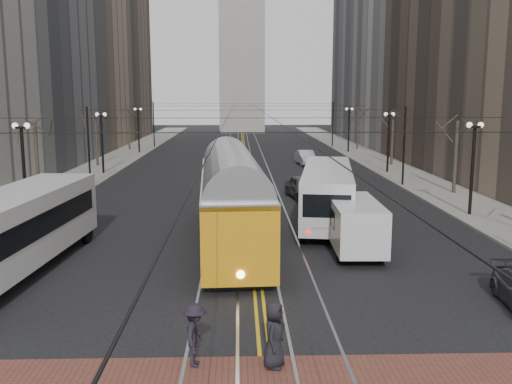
{
  "coord_description": "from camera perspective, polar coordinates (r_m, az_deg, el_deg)",
  "views": [
    {
      "loc": [
        -0.73,
        -16.5,
        7.49
      ],
      "look_at": [
        0.07,
        9.89,
        3.0
      ],
      "focal_mm": 40.0,
      "sensor_mm": 36.0,
      "label": 1
    }
  ],
  "objects": [
    {
      "name": "streetcar",
      "position": [
        28.95,
        -2.45,
        -1.53
      ],
      "size": [
        3.8,
        16.09,
        3.76
      ],
      "primitive_type": "cube",
      "rotation": [
        0.0,
        0.0,
        0.05
      ],
      "color": "orange",
      "rests_on": "ground"
    },
    {
      "name": "pedestrian_a",
      "position": [
        16.25,
        1.83,
        -14.07
      ],
      "size": [
        0.85,
        1.06,
        1.89
      ],
      "primitive_type": "imported",
      "rotation": [
        0.0,
        0.0,
        1.27
      ],
      "color": "black",
      "rests_on": "crosswalk_band"
    },
    {
      "name": "ground",
      "position": [
        18.14,
        0.76,
        -14.75
      ],
      "size": [
        260.0,
        260.0,
        0.0
      ],
      "primitive_type": "plane",
      "color": "black",
      "rests_on": "ground"
    },
    {
      "name": "sedan_silver",
      "position": [
        62.5,
        4.99,
        3.45
      ],
      "size": [
        2.14,
        4.86,
        1.55
      ],
      "primitive_type": "imported",
      "rotation": [
        0.0,
        0.0,
        0.11
      ],
      "color": "#B8BCC1",
      "rests_on": "ground"
    },
    {
      "name": "street_trees",
      "position": [
        51.97,
        -0.93,
        4.48
      ],
      "size": [
        31.68,
        53.28,
        5.6
      ],
      "color": "#382D23",
      "rests_on": "ground"
    },
    {
      "name": "sidewalk_left",
      "position": [
        63.57,
        -14.72,
        2.64
      ],
      "size": [
        5.0,
        140.0,
        0.15
      ],
      "primitive_type": "cube",
      "color": "gray",
      "rests_on": "ground"
    },
    {
      "name": "building_left_far",
      "position": [
        106.19,
        -15.85,
        16.07
      ],
      "size": [
        16.0,
        20.0,
        40.0
      ],
      "primitive_type": "cube",
      "color": "brown",
      "rests_on": "ground"
    },
    {
      "name": "sedan_grey",
      "position": [
        41.95,
        4.76,
        0.47
      ],
      "size": [
        2.7,
        5.05,
        1.63
      ],
      "primitive_type": "imported",
      "rotation": [
        0.0,
        0.0,
        0.17
      ],
      "color": "#3D4045",
      "rests_on": "ground"
    },
    {
      "name": "building_left_mid",
      "position": [
        67.9,
        -24.22,
        16.89
      ],
      "size": [
        16.0,
        20.0,
        34.0
      ],
      "primitive_type": "cube",
      "color": "slate",
      "rests_on": "ground"
    },
    {
      "name": "pedestrian_d",
      "position": [
        16.43,
        -6.11,
        -14.02
      ],
      "size": [
        0.75,
        1.21,
        1.8
      ],
      "primitive_type": "imported",
      "rotation": [
        0.0,
        0.0,
        1.5
      ],
      "color": "black",
      "rests_on": "crosswalk_band"
    },
    {
      "name": "lamp_posts",
      "position": [
        45.5,
        -0.81,
        3.74
      ],
      "size": [
        27.6,
        57.2,
        5.6
      ],
      "color": "black",
      "rests_on": "ground"
    },
    {
      "name": "streetcar_rails",
      "position": [
        61.96,
        -1.05,
        2.71
      ],
      "size": [
        4.8,
        130.0,
        0.02
      ],
      "primitive_type": "cube",
      "color": "gray",
      "rests_on": "ground"
    },
    {
      "name": "building_right_mid",
      "position": [
        68.45,
        21.81,
        16.98
      ],
      "size": [
        16.0,
        20.0,
        34.0
      ],
      "primitive_type": "cube",
      "color": "brown",
      "rests_on": "ground"
    },
    {
      "name": "centre_lines",
      "position": [
        61.96,
        -1.05,
        2.72
      ],
      "size": [
        0.42,
        130.0,
        0.01
      ],
      "primitive_type": "cube",
      "color": "gold",
      "rests_on": "ground"
    },
    {
      "name": "building_right_far",
      "position": [
        106.54,
        13.05,
        16.16
      ],
      "size": [
        16.0,
        20.0,
        40.0
      ],
      "primitive_type": "cube",
      "color": "slate",
      "rests_on": "ground"
    },
    {
      "name": "transit_bus",
      "position": [
        25.68,
        -23.53,
        -4.16
      ],
      "size": [
        3.91,
        13.91,
        3.43
      ],
      "primitive_type": "cube",
      "rotation": [
        0.0,
        0.0,
        -0.08
      ],
      "color": "silver",
      "rests_on": "ground"
    },
    {
      "name": "cargo_van",
      "position": [
        27.72,
        9.84,
        -3.49
      ],
      "size": [
        2.37,
        5.75,
        2.51
      ],
      "primitive_type": "cube",
      "rotation": [
        0.0,
        0.0,
        -0.03
      ],
      "color": "silver",
      "rests_on": "ground"
    },
    {
      "name": "trolley_wires",
      "position": [
        51.47,
        -0.93,
        5.51
      ],
      "size": [
        25.96,
        120.0,
        6.6
      ],
      "color": "black",
      "rests_on": "ground"
    },
    {
      "name": "rear_bus",
      "position": [
        34.08,
        7.13,
        -0.31
      ],
      "size": [
        4.68,
        12.83,
        3.27
      ],
      "primitive_type": "cube",
      "rotation": [
        0.0,
        0.0,
        -0.16
      ],
      "color": "silver",
      "rests_on": "ground"
    },
    {
      "name": "sidewalk_right",
      "position": [
        63.91,
        12.53,
        2.76
      ],
      "size": [
        5.0,
        140.0,
        0.15
      ],
      "primitive_type": "cube",
      "color": "gray",
      "rests_on": "ground"
    }
  ]
}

